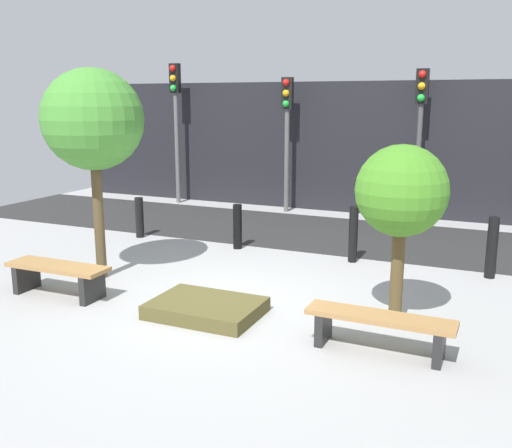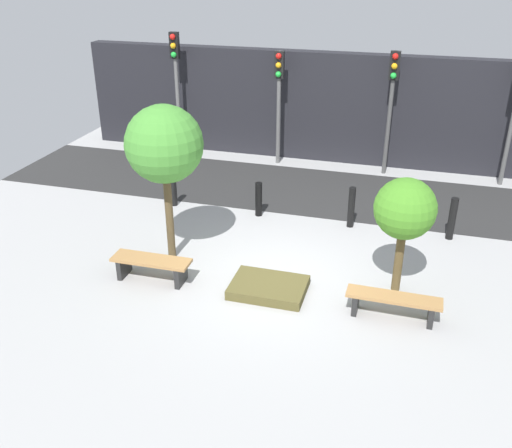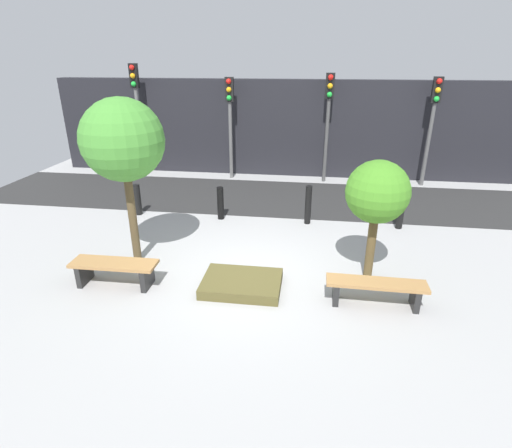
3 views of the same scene
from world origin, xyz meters
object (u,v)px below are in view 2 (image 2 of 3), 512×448
Objects in this scene: bench_left at (152,265)px; tree_behind_right_bench at (405,210)px; bollard_left at (259,199)px; traffic_light_west at (176,72)px; bollard_center at (351,207)px; traffic_light_mid_west at (279,87)px; tree_behind_left_bench at (164,145)px; bollard_right at (452,219)px; bollard_far_left at (173,190)px; planter_bed at (269,287)px; traffic_light_mid_east at (392,91)px; bench_right at (393,302)px.

bench_left is 0.69× the size of tree_behind_right_bench.
traffic_light_west reaches higher than bollard_left.
tree_behind_right_bench is 2.31× the size of bollard_center.
traffic_light_mid_west reaches higher than bench_left.
tree_behind_left_bench is 6.70m from bollard_right.
bollard_far_left is 0.25× the size of traffic_light_mid_west.
traffic_light_west is (-2.52, 6.47, 0.08)m from tree_behind_left_bench.
planter_bed is at bearing -161.75° from tree_behind_right_bench.
planter_bed is 3.57m from bollard_left.
traffic_light_west reaches higher than bollard_center.
traffic_light_mid_west reaches higher than tree_behind_right_bench.
planter_bed is 1.44× the size of bollard_right.
traffic_light_mid_east is at bearing -0.00° from traffic_light_west.
bench_left is at bearing -134.84° from bollard_center.
tree_behind_right_bench is at bearing -36.00° from bollard_left.
bench_right is 0.51× the size of tree_behind_left_bench.
bollard_left reaches higher than bench_right.
tree_behind_left_bench reaches higher than bench_left.
bench_right is 5.36m from tree_behind_left_bench.
bollard_center is (-1.24, 2.57, -1.22)m from tree_behind_right_bench.
traffic_light_west is (-1.45, 3.90, 2.20)m from bollard_far_left.
tree_behind_right_bench is at bearing 10.96° from bench_left.
traffic_light_mid_west is at bearing -179.99° from traffic_light_mid_east.
tree_behind_left_bench is 4.83m from bollard_center.
bench_left is 7.76m from traffic_light_mid_west.
traffic_light_mid_east reaches higher than traffic_light_mid_west.
tree_behind_right_bench is 0.61× the size of traffic_light_west.
bollard_left is at bearing 0.00° from bollard_far_left.
bollard_far_left reaches higher than bench_right.
traffic_light_mid_east is at bearing 82.91° from bollard_center.
bollard_center is 0.29× the size of traffic_light_mid_east.
bollard_right is at bearing -64.99° from traffic_light_mid_east.
bollard_center is at bearing 0.00° from bollard_far_left.
bollard_far_left is 2.30m from bollard_left.
bollard_left is (-3.54, 3.56, 0.11)m from bench_right.
tree_behind_left_bench is 4.85m from tree_behind_right_bench.
bench_right is at bearing -106.63° from bollard_right.
traffic_light_mid_east is at bearing 96.65° from tree_behind_right_bench.
traffic_light_mid_west is at bearing 102.70° from planter_bed.
bollard_center is (3.54, 2.57, -2.04)m from tree_behind_left_bench.
bollard_center reaches higher than bollard_left.
traffic_light_mid_east is (0.48, 3.89, 1.95)m from bollard_center.
bench_right reaches higher than planter_bed.
bollard_right is at bearing 44.22° from planter_bed.
planter_bed is 0.38× the size of traffic_light_west.
bench_right is at bearing -90.00° from tree_behind_right_bench.
bench_right is 10.68m from traffic_light_west.
tree_behind_left_bench reaches higher than planter_bed.
bollard_center is at bearing 71.09° from planter_bed.
bench_right is 2.41m from planter_bed.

